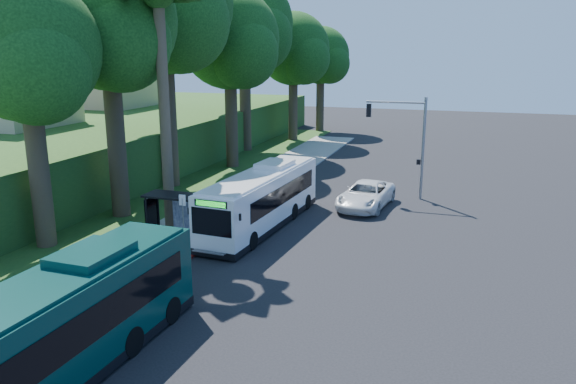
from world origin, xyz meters
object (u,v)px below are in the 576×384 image
(teal_bus, at_px, (54,329))
(bus_shelter, at_px, (172,207))
(white_bus, at_px, (263,198))
(pickup, at_px, (366,195))

(teal_bus, bearing_deg, bus_shelter, 106.33)
(white_bus, distance_m, teal_bus, 16.93)
(white_bus, bearing_deg, bus_shelter, -132.31)
(bus_shelter, distance_m, white_bus, 5.33)
(bus_shelter, bearing_deg, pickup, 47.40)
(teal_bus, xyz_separation_m, pickup, (5.37, 22.84, -0.99))
(teal_bus, bearing_deg, white_bus, 90.37)
(bus_shelter, height_order, teal_bus, teal_bus)
(bus_shelter, xyz_separation_m, pickup, (8.83, 9.61, -0.98))
(pickup, bearing_deg, white_bus, -124.18)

